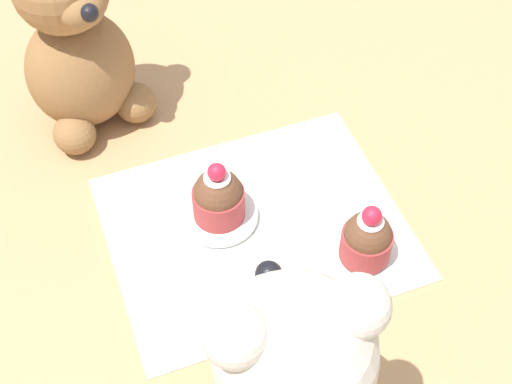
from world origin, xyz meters
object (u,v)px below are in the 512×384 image
Objects in this scene: teddy_bear_cream at (290,384)px; cupcake_near_tan_bear at (218,197)px; teddy_bear_tan at (76,44)px; cupcake_near_cream_bear at (367,238)px; saucer_plate at (220,215)px.

teddy_bear_cream is 0.24m from cupcake_near_tan_bear.
teddy_bear_tan is 3.26× the size of cupcake_near_cream_bear.
cupcake_near_cream_bear is 0.91× the size of saucer_plate.
cupcake_near_cream_bear is at bearing -129.01° from teddy_bear_cream.
teddy_bear_tan is 0.34m from cupcake_near_cream_bear.
teddy_bear_tan is 3.18× the size of cupcake_near_tan_bear.
teddy_bear_tan is 2.98× the size of saucer_plate.
saucer_plate is at bearing -38.37° from cupcake_near_cream_bear.
saucer_plate is (-0.02, -0.22, -0.10)m from teddy_bear_cream.
cupcake_near_tan_bear is (0.11, -0.09, 0.01)m from cupcake_near_cream_bear.
teddy_bear_cream reaches higher than cupcake_near_tan_bear.
cupcake_near_tan_bear is at bearing -90.00° from saucer_plate.
teddy_bear_tan is at bearing -65.49° from saucer_plate.
teddy_bear_cream is 0.41m from teddy_bear_tan.
teddy_bear_tan is at bearing -54.36° from cupcake_near_cream_bear.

